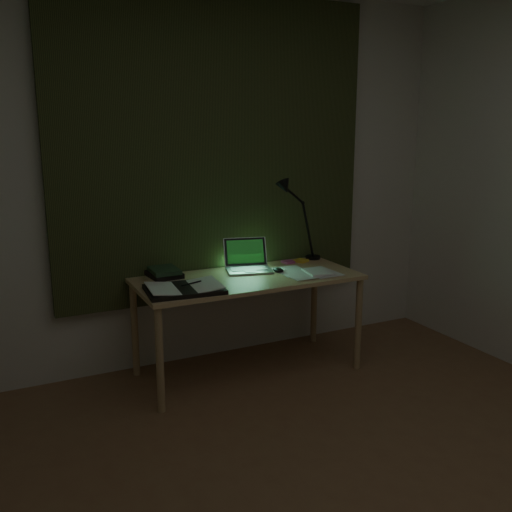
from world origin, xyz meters
The scene contains 11 objects.
wall_back centered at (0.00, 2.00, 1.25)m, with size 3.50×0.00×2.50m, color silver.
curtain centered at (0.00, 1.96, 1.45)m, with size 2.20×0.06×2.00m, color #2B3319.
desk centered at (0.06, 1.60, 0.33)m, with size 1.44×0.63×0.66m, color tan, non-canonical shape.
laptop centered at (0.13, 1.73, 0.76)m, with size 0.30×0.33×0.21m, color #B5B5BA, non-canonical shape.
open_textbook centered at (-0.42, 1.47, 0.68)m, with size 0.44×0.32×0.04m, color white, non-canonical shape.
book_stack centered at (-0.45, 1.74, 0.70)m, with size 0.18×0.22×0.09m, color white, non-canonical shape.
loose_papers centered at (0.46, 1.49, 0.67)m, with size 0.32×0.34×0.02m, color white, non-canonical shape.
mouse centered at (0.29, 1.62, 0.67)m, with size 0.05×0.09×0.03m, color black.
sticky_yellow centered at (0.59, 1.81, 0.67)m, with size 0.08×0.08×0.02m, color yellow.
sticky_pink centered at (0.48, 1.82, 0.67)m, with size 0.07×0.07×0.02m, color #DA559D.
desk_lamp centered at (0.71, 1.86, 0.95)m, with size 0.39×0.30×0.58m, color black, non-canonical shape.
Camera 1 is at (-1.46, -1.61, 1.61)m, focal length 40.00 mm.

